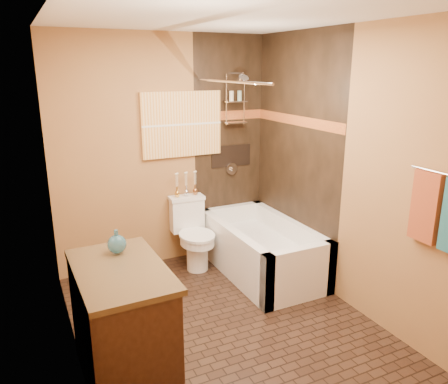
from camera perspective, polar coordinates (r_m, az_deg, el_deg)
floor at (r=3.95m, az=0.12°, el=-16.93°), size 3.00×3.00×0.00m
wall_left at (r=3.12m, az=-20.10°, el=-1.75°), size 0.02×3.00×2.50m
wall_right at (r=4.09m, az=15.45°, el=2.74°), size 0.02×3.00×2.50m
wall_back at (r=4.79m, az=-7.78°, el=5.09°), size 2.40×0.02×2.50m
wall_front at (r=2.26m, az=17.22°, el=-8.27°), size 2.40×0.02×2.50m
ceiling at (r=3.33m, az=0.15°, el=22.07°), size 3.00×3.00×0.00m
alcove_tile_back at (r=5.07m, az=0.64°, el=5.84°), size 0.85×0.01×2.50m
alcove_tile_right at (r=4.66m, az=9.30°, el=4.70°), size 0.01×1.50×2.50m
mosaic_band_back at (r=5.01m, az=0.71°, el=9.99°), size 0.85×0.01×0.10m
mosaic_band_right at (r=4.59m, az=9.41°, el=9.22°), size 0.01×1.50×0.10m
alcove_niche at (r=5.09m, az=0.92°, el=4.74°), size 0.50×0.01×0.25m
shower_fixtures at (r=4.93m, az=1.50°, el=10.42°), size 0.24×0.33×1.16m
curtain_rod at (r=4.16m, az=0.58°, el=14.26°), size 0.03×1.55×0.03m
towel_bar at (r=3.31m, az=26.95°, el=2.06°), size 0.02×0.55×0.02m
towel_rust at (r=3.46m, az=24.81°, el=-1.77°), size 0.05×0.22×0.52m
sunset_painting at (r=4.79m, az=-5.52°, el=8.78°), size 0.90×0.04×0.70m
vanity_mirror at (r=2.80m, az=-19.73°, el=1.64°), size 0.01×1.00×0.90m
bathtub at (r=4.76m, az=4.87°, el=-7.90°), size 0.80×1.50×0.55m
toilet at (r=4.84m, az=-4.08°, el=-5.35°), size 0.40×0.58×0.76m
vanity at (r=3.26m, az=-13.10°, el=-16.38°), size 0.61×0.97×0.85m
teal_bottle at (r=3.26m, az=-13.84°, el=-6.31°), size 0.15×0.15×0.22m
bud_vases at (r=4.83m, az=-4.97°, el=1.12°), size 0.27×0.06×0.27m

